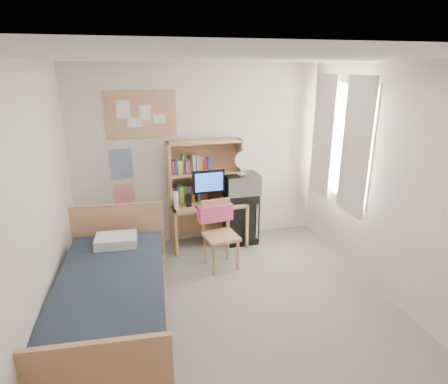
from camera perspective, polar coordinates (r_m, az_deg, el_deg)
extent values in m
cube|color=gray|center=(4.18, 2.00, -18.93)|extent=(3.60, 4.20, 0.02)
cube|color=white|center=(3.33, 2.53, 19.71)|extent=(3.60, 4.20, 0.02)
cube|color=white|center=(5.51, -3.89, 5.51)|extent=(3.60, 0.04, 2.60)
cube|color=white|center=(1.89, 21.99, -23.52)|extent=(3.60, 0.04, 2.60)
cube|color=white|center=(3.52, -27.25, -4.06)|extent=(0.04, 4.20, 2.60)
cube|color=white|center=(4.38, 25.49, 0.33)|extent=(0.04, 4.20, 2.60)
cube|color=white|center=(5.23, 17.32, 7.39)|extent=(0.10, 1.40, 1.70)
cube|color=silver|center=(4.88, 19.41, 6.44)|extent=(0.04, 0.55, 1.70)
cube|color=silver|center=(5.56, 14.94, 8.20)|extent=(0.04, 0.55, 1.70)
cube|color=tan|center=(5.31, -12.48, 11.43)|extent=(0.94, 0.03, 0.64)
cube|color=#23458C|center=(5.43, -15.37, 4.16)|extent=(0.30, 0.01, 0.42)
cube|color=red|center=(5.56, -14.97, -0.54)|extent=(0.28, 0.01, 0.36)
cube|color=tan|center=(5.54, -2.40, -4.90)|extent=(1.10, 0.58, 0.67)
cube|color=tan|center=(4.89, -0.47, -6.69)|extent=(0.51, 0.51, 0.90)
cube|color=black|center=(5.67, 2.52, -3.78)|extent=(0.46, 0.46, 0.77)
cube|color=#1B2130|center=(4.02, -16.64, -16.15)|extent=(1.21, 2.20, 0.59)
cube|color=tan|center=(5.42, -2.91, 3.26)|extent=(1.09, 0.32, 0.88)
cube|color=black|center=(5.28, -2.33, 0.64)|extent=(0.46, 0.06, 0.49)
cube|color=black|center=(5.23, -1.91, -2.25)|extent=(0.44, 0.16, 0.02)
cube|color=black|center=(5.27, -5.47, -1.24)|extent=(0.08, 0.08, 0.18)
cube|color=black|center=(5.41, 0.77, -0.70)|extent=(0.07, 0.07, 0.17)
cylinder|color=white|center=(5.19, -7.33, -1.25)|extent=(0.07, 0.07, 0.24)
cube|color=#DB537F|center=(4.96, -1.34, -3.19)|extent=(0.48, 0.21, 0.22)
cube|color=silver|center=(5.47, 2.66, 1.28)|extent=(0.49, 0.38, 0.28)
cylinder|color=white|center=(5.39, 2.70, 4.29)|extent=(0.25, 0.25, 0.31)
cube|color=white|center=(4.50, -16.11, -7.08)|extent=(0.48, 0.35, 0.11)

